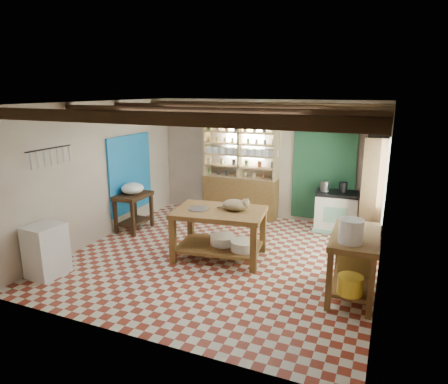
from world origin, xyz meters
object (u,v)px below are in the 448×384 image
at_px(work_table, 219,234).
at_px(stove, 336,211).
at_px(cat, 235,205).
at_px(prep_table, 134,212).
at_px(right_counter, 353,265).
at_px(white_cabinet, 46,250).

height_order(work_table, stove, work_table).
xyz_separation_m(work_table, cat, (0.24, 0.08, 0.52)).
bearing_deg(work_table, prep_table, 157.25).
bearing_deg(cat, prep_table, 150.59).
bearing_deg(right_counter, stove, 101.22).
height_order(right_counter, cat, cat).
distance_m(stove, cat, 2.56).
bearing_deg(right_counter, prep_table, 165.39).
bearing_deg(stove, right_counter, -81.94).
distance_m(work_table, stove, 2.71).
bearing_deg(prep_table, cat, -11.80).
xyz_separation_m(stove, cat, (-1.40, -2.08, 0.53)).
relative_size(prep_table, right_counter, 0.61).
distance_m(prep_table, cat, 2.51).
bearing_deg(work_table, white_cabinet, -150.30).
relative_size(stove, white_cabinet, 1.02).
height_order(white_cabinet, cat, cat).
bearing_deg(white_cabinet, work_table, 40.58).
relative_size(work_table, white_cabinet, 1.83).
bearing_deg(right_counter, cat, 163.65).
distance_m(white_cabinet, right_counter, 4.57).
bearing_deg(cat, stove, 38.39).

